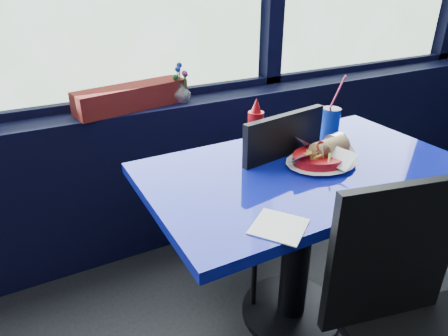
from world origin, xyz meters
TOP-DOWN VIEW (x-y plane):
  - window_sill at (0.00, 2.87)m, footprint 5.00×0.26m
  - near_table at (0.30, 2.00)m, footprint 1.20×0.70m
  - chair_near_front at (0.26, 1.41)m, footprint 0.50×0.50m
  - chair_near_back at (0.30, 2.23)m, footprint 0.48×0.48m
  - planter_box at (-0.10, 2.84)m, footprint 0.58×0.25m
  - flower_vase at (0.15, 2.82)m, footprint 0.11×0.11m
  - food_basket at (0.37, 1.99)m, footprint 0.30×0.30m
  - ketchup_bottle at (0.19, 2.18)m, footprint 0.06×0.06m
  - soda_cup at (0.58, 2.19)m, footprint 0.08×0.08m
  - napkin at (-0.02, 1.72)m, footprint 0.20×0.20m

SIDE VIEW (x-z plane):
  - window_sill at x=0.00m, z-range 0.00..0.80m
  - chair_near_back at x=0.30m, z-range 0.07..0.99m
  - chair_near_front at x=0.26m, z-range 0.07..0.99m
  - near_table at x=0.30m, z-range 0.19..0.94m
  - napkin at x=-0.02m, z-range 0.75..0.75m
  - food_basket at x=0.37m, z-range 0.74..0.83m
  - soda_cup at x=0.58m, z-range 0.68..0.96m
  - ketchup_bottle at x=0.19m, z-range 0.74..0.97m
  - planter_box at x=-0.10m, z-range 0.80..0.91m
  - flower_vase at x=0.15m, z-range 0.76..0.96m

